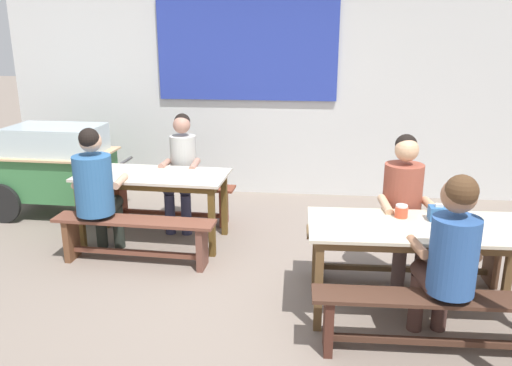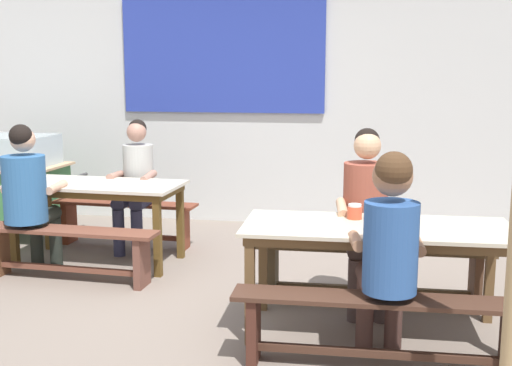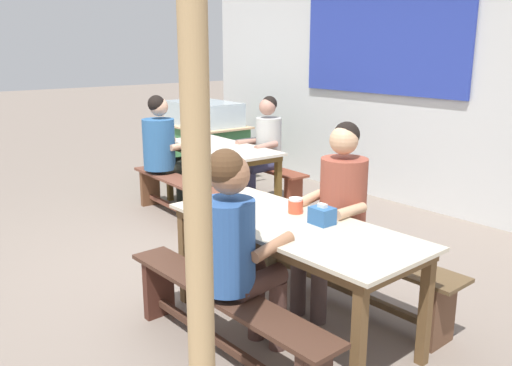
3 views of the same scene
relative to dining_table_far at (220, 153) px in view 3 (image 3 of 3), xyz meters
name	(u,v)px [view 3 (image 3 of 3)]	position (x,y,z in m)	size (l,w,h in m)	color
ground_plane	(205,262)	(1.17, -1.01, -0.66)	(40.00, 40.00, 0.00)	slate
backdrop_wall	(413,71)	(1.15, 1.86, 0.89)	(7.17, 0.23, 2.94)	silver
dining_table_far	(220,153)	(0.00, 0.00, 0.00)	(1.55, 0.76, 0.73)	beige
dining_table_near	(292,234)	(2.47, -1.20, 0.01)	(1.76, 0.78, 0.73)	beige
bench_far_back	(260,178)	(0.03, 0.56, -0.36)	(1.47, 0.33, 0.45)	brown
bench_far_front	(177,192)	(-0.03, -0.56, -0.35)	(1.55, 0.33, 0.45)	brown
bench_near_back	(347,265)	(2.45, -0.64, -0.36)	(1.74, 0.34, 0.45)	brown
bench_near_front	(223,314)	(2.48, -1.76, -0.36)	(1.70, 0.30, 0.45)	#442A1E
food_cart	(204,134)	(-1.39, 0.71, -0.03)	(1.56, 0.87, 1.07)	#3A7A43
person_center_facing	(264,146)	(0.19, 0.48, 0.05)	(0.40, 0.54, 1.27)	#323452
person_left_back_turned	(163,146)	(-0.40, -0.49, 0.08)	(0.48, 0.57, 1.30)	#252A24
person_right_near_table	(337,206)	(2.39, -0.71, 0.08)	(0.47, 0.59, 1.32)	#463634
person_near_front	(236,242)	(2.53, -1.69, 0.09)	(0.46, 0.55, 1.29)	#4B302A
tissue_box	(322,215)	(2.59, -1.07, 0.13)	(0.14, 0.12, 0.13)	#2D5D99
condiment_jar	(296,206)	(2.32, -1.04, 0.13)	(0.10, 0.10, 0.10)	#E15032
wooden_support_post	(197,194)	(3.10, -2.31, 0.60)	(0.11, 0.11, 2.52)	tan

